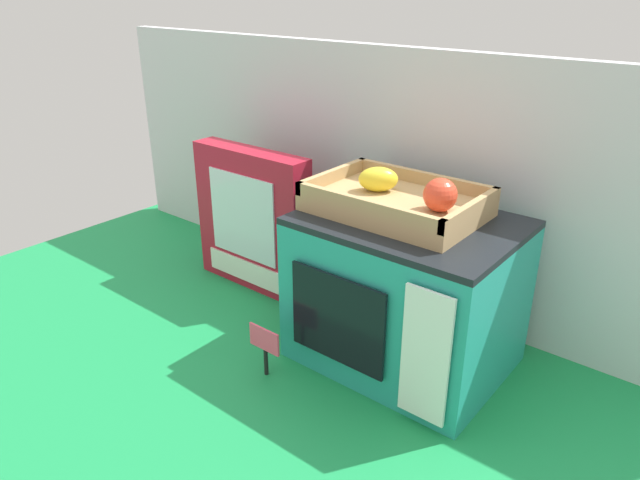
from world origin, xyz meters
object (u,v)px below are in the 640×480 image
at_px(toy_microwave, 404,293).
at_px(price_sign, 265,344).
at_px(food_groups_crate, 398,201).
at_px(cookie_set_box, 252,220).

xyz_separation_m(toy_microwave, price_sign, (-0.17, -0.20, -0.08)).
bearing_deg(price_sign, food_groups_crate, 58.75).
xyz_separation_m(toy_microwave, food_groups_crate, (-0.03, 0.02, 0.17)).
bearing_deg(food_groups_crate, cookie_set_box, 176.22).
distance_m(cookie_set_box, price_sign, 0.38).
bearing_deg(toy_microwave, food_groups_crate, 153.83).
height_order(food_groups_crate, cookie_set_box, food_groups_crate).
bearing_deg(toy_microwave, cookie_set_box, 174.33).
distance_m(food_groups_crate, cookie_set_box, 0.43).
height_order(food_groups_crate, price_sign, food_groups_crate).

